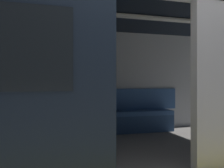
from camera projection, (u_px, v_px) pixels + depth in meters
train_car at (116, 52)px, 3.72m from camera, size 6.40×2.86×2.21m
bench_seat at (102, 117)px, 4.79m from camera, size 2.99×0.44×0.43m
person_seated at (91, 101)px, 4.67m from camera, size 0.55×0.68×1.16m
handbag at (68, 108)px, 4.64m from camera, size 0.26×0.15×0.17m
book at (111, 110)px, 4.93m from camera, size 0.20×0.25×0.03m
grab_pole_door at (109, 79)px, 2.80m from camera, size 0.04×0.04×2.07m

